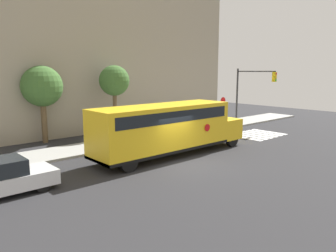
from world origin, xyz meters
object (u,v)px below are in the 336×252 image
at_px(school_bus, 168,127).
at_px(stop_sign, 223,108).
at_px(tree_far_sidewalk, 114,81).
at_px(tree_near_sidewalk, 42,87).
at_px(traffic_light, 249,88).

relative_size(school_bus, stop_sign, 3.78).
bearing_deg(stop_sign, tree_far_sidewalk, 157.15).
bearing_deg(tree_near_sidewalk, traffic_light, -20.23).
relative_size(stop_sign, tree_far_sidewalk, 0.51).
bearing_deg(traffic_light, school_bus, -167.72).
relative_size(school_bus, traffic_light, 2.01).
bearing_deg(tree_far_sidewalk, tree_near_sidewalk, 166.26).
xyz_separation_m(school_bus, tree_near_sidewalk, (-4.06, 8.52, 2.16)).
height_order(stop_sign, tree_far_sidewalk, tree_far_sidewalk).
distance_m(stop_sign, traffic_light, 3.10).
bearing_deg(stop_sign, tree_near_sidewalk, 160.41).
height_order(school_bus, tree_near_sidewalk, tree_near_sidewalk).
xyz_separation_m(traffic_light, tree_far_sidewalk, (-10.98, 4.67, 0.71)).
relative_size(school_bus, tree_near_sidewalk, 1.95).
bearing_deg(tree_far_sidewalk, traffic_light, -23.07).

